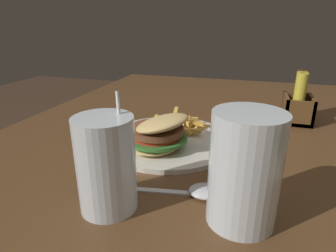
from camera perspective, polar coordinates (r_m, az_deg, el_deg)
The scene contains 6 objects.
dining_table at distance 0.61m, azimuth 15.64°, elevation -17.84°, with size 1.69×1.23×0.75m.
meal_plate_near at distance 0.61m, azimuth -0.73°, elevation -1.98°, with size 0.30×0.30×0.09m.
beer_glass at distance 0.38m, azimuth 15.19°, elevation -9.35°, with size 0.09×0.09×0.16m.
juice_glass at distance 0.41m, azimuth -12.40°, elevation -8.03°, with size 0.08×0.08×0.17m.
spoon at distance 0.46m, azimuth 6.78°, elevation -13.03°, with size 0.05×0.18×0.02m.
condiment_caddy at distance 0.83m, azimuth 24.93°, elevation 4.23°, with size 0.10×0.07×0.13m.
Camera 1 is at (0.48, -0.02, 1.01)m, focal length 30.00 mm.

